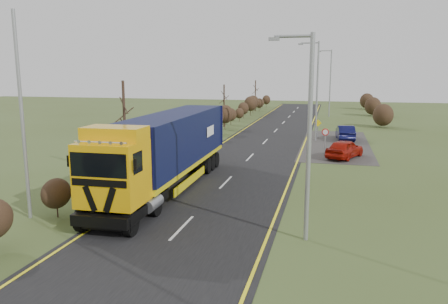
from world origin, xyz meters
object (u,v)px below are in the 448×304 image
at_px(lorry, 167,147).
at_px(speed_sign, 325,136).
at_px(car_red_hatchback, 345,149).
at_px(car_blue_sedan, 345,133).
at_px(streetlight_near, 307,130).

relative_size(lorry, speed_sign, 7.60).
height_order(lorry, car_red_hatchback, lorry).
xyz_separation_m(car_blue_sedan, streetlight_near, (-2.28, -26.88, 3.67)).
relative_size(lorry, streetlight_near, 1.94).
height_order(car_blue_sedan, speed_sign, speed_sign).
xyz_separation_m(car_red_hatchback, streetlight_near, (-2.00, -17.54, 3.67)).
bearing_deg(speed_sign, car_blue_sedan, 76.76).
relative_size(lorry, car_blue_sedan, 3.57).
distance_m(car_red_hatchback, speed_sign, 2.35).
distance_m(lorry, speed_sign, 15.91).
distance_m(car_blue_sedan, speed_sign, 7.92).
relative_size(car_red_hatchback, car_blue_sedan, 0.97).
relative_size(car_blue_sedan, streetlight_near, 0.54).
height_order(car_red_hatchback, streetlight_near, streetlight_near).
bearing_deg(lorry, car_red_hatchback, 49.04).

